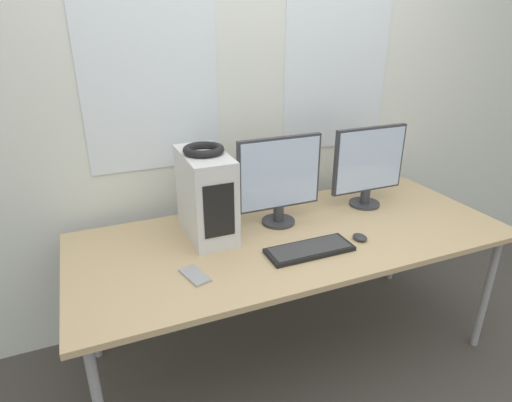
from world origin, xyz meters
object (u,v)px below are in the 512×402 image
Objects in this scene: monitor_main at (279,179)px; monitor_right_near at (369,165)px; keyboard at (310,249)px; cell_phone at (195,275)px; mouse at (360,237)px; pc_tower at (206,195)px; headphones at (204,150)px.

monitor_right_near is at bearing 2.01° from monitor_main.
cell_phone is at bearing 179.43° from keyboard.
monitor_right_near reaches higher than keyboard.
keyboard is at bearing -89.73° from monitor_main.
monitor_right_near is 2.74× the size of cell_phone.
keyboard is 5.04× the size of mouse.
cell_phone is at bearing -179.83° from mouse.
mouse is at bearing 1.58° from keyboard.
pc_tower reaches higher than mouse.
headphones reaches higher than mouse.
cell_phone is at bearing -162.68° from monitor_right_near.
headphones is 0.59m from cell_phone.
headphones is 0.97m from monitor_right_near.
monitor_right_near reaches higher than pc_tower.
headphones is 2.38× the size of mouse.
monitor_main is at bearing 131.56° from mouse.
monitor_right_near is at bearing 32.01° from keyboard.
keyboard is 2.44× the size of cell_phone.
pc_tower is 0.91× the size of monitor_right_near.
pc_tower is 0.44m from cell_phone.
monitor_right_near is at bearing -0.53° from headphones.
monitor_right_near is at bearing 2.44° from cell_phone.
monitor_main is 1.01× the size of monitor_right_near.
headphones reaches higher than cell_phone.
monitor_main reaches higher than keyboard.
mouse is at bearing -14.71° from cell_phone.
monitor_main is 0.68m from cell_phone.
keyboard is at bearing -15.44° from cell_phone.
pc_tower is 0.39m from monitor_main.
mouse is at bearing -128.86° from monitor_right_near.
cell_phone is (-0.17, -0.36, -0.21)m from pc_tower.
headphones is 0.47× the size of keyboard.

